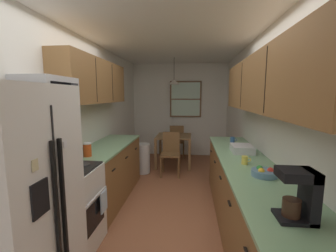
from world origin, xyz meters
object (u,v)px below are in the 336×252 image
(mug_by_coffeemaker, at_px, (233,140))
(dining_chair_near, at_px, (171,151))
(dining_table, at_px, (174,141))
(dish_rack, at_px, (242,149))
(trash_bin, at_px, (143,158))
(microwave_over_range, at_px, (48,93))
(storage_canister, at_px, (87,150))
(refrigerator, at_px, (11,208))
(table_serving_bowl, at_px, (171,134))
(stove_range, at_px, (66,209))
(mug_spare, at_px, (245,160))
(fruit_bowl, at_px, (264,172))
(coffee_maker, at_px, (301,194))
(dining_chair_far, at_px, (177,140))

(mug_by_coffeemaker, bearing_deg, dining_chair_near, 140.29)
(dining_table, relative_size, dish_rack, 2.41)
(dining_chair_near, relative_size, trash_bin, 1.39)
(microwave_over_range, bearing_deg, dish_rack, 24.55)
(microwave_over_range, xyz_separation_m, storage_canister, (0.11, 0.56, -0.72))
(refrigerator, height_order, dining_table, refrigerator)
(dining_chair_near, height_order, dish_rack, dish_rack)
(refrigerator, height_order, table_serving_bowl, refrigerator)
(stove_range, bearing_deg, mug_by_coffeemaker, 37.88)
(mug_by_coffeemaker, xyz_separation_m, mug_spare, (-0.06, -1.13, -0.01))
(table_serving_bowl, bearing_deg, microwave_over_range, -107.10)
(stove_range, distance_m, dining_chair_near, 2.64)
(microwave_over_range, bearing_deg, dining_chair_near, 67.79)
(dining_table, height_order, fruit_bowl, fruit_bowl)
(dining_chair_near, distance_m, mug_by_coffeemaker, 1.51)
(trash_bin, bearing_deg, mug_by_coffeemaker, -28.47)
(microwave_over_range, height_order, coffee_maker, microwave_over_range)
(storage_canister, xyz_separation_m, mug_spare, (1.95, -0.12, -0.04))
(coffee_maker, relative_size, mug_by_coffeemaker, 3.04)
(trash_bin, xyz_separation_m, coffee_maker, (1.72, -3.20, 0.75))
(dining_chair_far, bearing_deg, mug_spare, -73.09)
(dining_chair_far, distance_m, coffee_maker, 4.58)
(dining_chair_far, relative_size, dish_rack, 2.65)
(microwave_over_range, distance_m, trash_bin, 2.88)
(microwave_over_range, relative_size, dining_chair_near, 0.62)
(dining_table, bearing_deg, coffee_maker, -73.90)
(stove_range, relative_size, fruit_bowl, 4.56)
(microwave_over_range, bearing_deg, mug_by_coffeemaker, 36.36)
(microwave_over_range, height_order, mug_by_coffeemaker, microwave_over_range)
(dining_chair_near, bearing_deg, mug_by_coffeemaker, -39.71)
(trash_bin, bearing_deg, mug_spare, -51.28)
(dining_table, distance_m, coffee_maker, 3.98)
(refrigerator, relative_size, dining_chair_near, 1.95)
(dining_chair_near, bearing_deg, microwave_over_range, -112.21)
(microwave_over_range, distance_m, storage_canister, 0.91)
(dining_chair_far, xyz_separation_m, mug_by_coffeemaker, (1.06, -2.14, 0.45))
(coffee_maker, xyz_separation_m, mug_spare, (-0.07, 1.14, -0.12))
(trash_bin, distance_m, coffee_maker, 3.71)
(mug_by_coffeemaker, height_order, dish_rack, mug_by_coffeemaker)
(trash_bin, bearing_deg, microwave_over_range, -99.31)
(microwave_over_range, xyz_separation_m, dining_table, (1.03, 3.09, -1.10))
(mug_spare, bearing_deg, dish_rack, 80.85)
(refrigerator, height_order, mug_by_coffeemaker, refrigerator)
(refrigerator, bearing_deg, stove_range, 93.91)
(dining_table, bearing_deg, microwave_over_range, -108.40)
(dining_chair_far, height_order, trash_bin, dining_chair_far)
(mug_spare, bearing_deg, dining_chair_far, 106.91)
(dining_chair_near, bearing_deg, dish_rack, -52.99)
(stove_range, bearing_deg, dining_chair_near, 70.08)
(mug_by_coffeemaker, height_order, table_serving_bowl, mug_by_coffeemaker)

